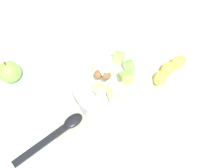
{
  "coord_description": "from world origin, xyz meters",
  "views": [
    {
      "loc": [
        -0.34,
        -0.23,
        0.61
      ],
      "look_at": [
        -0.01,
        -0.01,
        0.06
      ],
      "focal_mm": 39.64,
      "sensor_mm": 36.0,
      "label": 1
    }
  ],
  "objects_px": {
    "whole_apple": "(9,72)",
    "banana_whole": "(169,69)",
    "salad_bowl": "(112,86)",
    "serving_spoon": "(60,130)"
  },
  "relations": [
    {
      "from": "salad_bowl",
      "to": "whole_apple",
      "type": "relative_size",
      "value": 2.77
    },
    {
      "from": "salad_bowl",
      "to": "banana_whole",
      "type": "relative_size",
      "value": 1.46
    },
    {
      "from": "serving_spoon",
      "to": "banana_whole",
      "type": "relative_size",
      "value": 1.37
    },
    {
      "from": "whole_apple",
      "to": "banana_whole",
      "type": "distance_m",
      "value": 0.48
    },
    {
      "from": "salad_bowl",
      "to": "serving_spoon",
      "type": "xyz_separation_m",
      "value": [
        -0.17,
        0.05,
        -0.04
      ]
    },
    {
      "from": "salad_bowl",
      "to": "banana_whole",
      "type": "xyz_separation_m",
      "value": [
        0.17,
        -0.1,
        -0.03
      ]
    },
    {
      "from": "serving_spoon",
      "to": "whole_apple",
      "type": "bearing_deg",
      "value": 76.77
    },
    {
      "from": "banana_whole",
      "to": "serving_spoon",
      "type": "bearing_deg",
      "value": 155.93
    },
    {
      "from": "whole_apple",
      "to": "banana_whole",
      "type": "xyz_separation_m",
      "value": [
        0.28,
        -0.39,
        -0.02
      ]
    },
    {
      "from": "whole_apple",
      "to": "banana_whole",
      "type": "relative_size",
      "value": 0.53
    }
  ]
}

